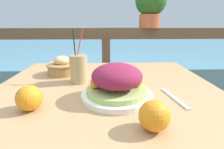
% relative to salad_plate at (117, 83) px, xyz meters
% --- Properties ---
extents(patio_table, '(0.97, 0.95, 0.75)m').
position_rel_salad_plate_xyz_m(patio_table, '(-0.04, 0.09, -0.16)').
color(patio_table, tan).
rests_on(patio_table, ground_plane).
extents(railing_fence, '(2.80, 0.08, 0.97)m').
position_rel_salad_plate_xyz_m(railing_fence, '(-0.04, 0.91, -0.07)').
color(railing_fence, brown).
rests_on(railing_fence, ground_plane).
extents(sea_backdrop, '(12.00, 4.00, 0.46)m').
position_rel_salad_plate_xyz_m(sea_backdrop, '(-0.04, 3.41, -0.58)').
color(sea_backdrop, '#568EA8').
rests_on(sea_backdrop, ground_plane).
extents(salad_plate, '(0.26, 0.26, 0.13)m').
position_rel_salad_plate_xyz_m(salad_plate, '(0.00, 0.00, 0.00)').
color(salad_plate, white).
rests_on(salad_plate, patio_table).
extents(drink_glass, '(0.08, 0.08, 0.25)m').
position_rel_salad_plate_xyz_m(drink_glass, '(-0.16, 0.18, 0.01)').
color(drink_glass, tan).
rests_on(drink_glass, patio_table).
extents(bread_basket, '(0.16, 0.16, 0.10)m').
position_rel_salad_plate_xyz_m(bread_basket, '(-0.27, 0.31, -0.02)').
color(bread_basket, '#AD7F47').
rests_on(bread_basket, patio_table).
extents(potted_plant, '(0.25, 0.25, 0.34)m').
position_rel_salad_plate_xyz_m(potted_plant, '(0.33, 0.91, 0.35)').
color(potted_plant, '#B75B38').
rests_on(potted_plant, railing_fence).
extents(knife, '(0.05, 0.18, 0.00)m').
position_rel_salad_plate_xyz_m(knife, '(0.21, -0.02, -0.05)').
color(knife, silver).
rests_on(knife, patio_table).
extents(orange_near_basket, '(0.08, 0.08, 0.08)m').
position_rel_salad_plate_xyz_m(orange_near_basket, '(0.08, -0.21, -0.02)').
color(orange_near_basket, orange).
rests_on(orange_near_basket, patio_table).
extents(orange_near_glass, '(0.08, 0.08, 0.08)m').
position_rel_salad_plate_xyz_m(orange_near_glass, '(-0.28, -0.08, -0.01)').
color(orange_near_glass, orange).
rests_on(orange_near_glass, patio_table).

